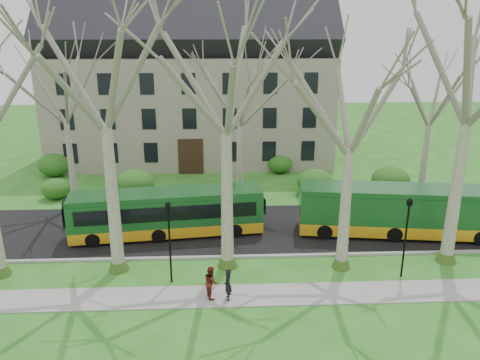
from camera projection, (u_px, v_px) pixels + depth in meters
name	position (u px, v px, depth m)	size (l,w,h in m)	color
ground	(285.00, 270.00, 25.26)	(120.00, 120.00, 0.00)	#2B6E1F
sidewalk	(292.00, 294.00, 22.87)	(70.00, 2.00, 0.06)	gray
road	(273.00, 228.00, 30.48)	(80.00, 8.00, 0.06)	black
curb	(281.00, 256.00, 26.66)	(80.00, 0.25, 0.14)	#A5A39E
building	(192.00, 76.00, 45.34)	(26.50, 12.20, 16.00)	gray
tree_row_verge	(288.00, 142.00, 23.39)	(49.00, 7.00, 14.00)	gray
tree_row_far	(248.00, 122.00, 33.81)	(33.00, 7.00, 12.00)	gray
lamp_row	(289.00, 234.00, 23.52)	(36.22, 0.22, 4.30)	black
hedges	(205.00, 176.00, 38.06)	(30.60, 8.60, 2.00)	#21661D
bus_lead	(167.00, 212.00, 29.08)	(11.71, 2.44, 2.93)	#175020
bus_follow	(402.00, 210.00, 29.10)	(12.69, 2.64, 3.17)	#175020
pedestrian_a	(228.00, 284.00, 22.18)	(0.57, 0.37, 1.56)	black
pedestrian_b	(211.00, 282.00, 22.36)	(0.78, 0.61, 1.60)	maroon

